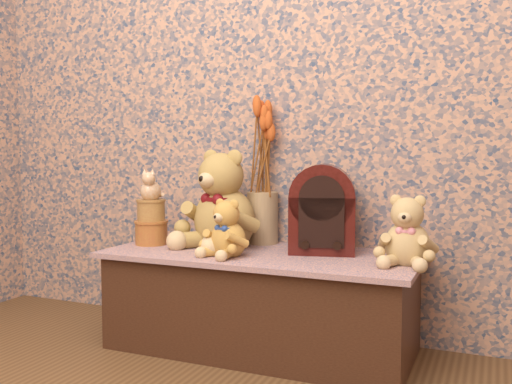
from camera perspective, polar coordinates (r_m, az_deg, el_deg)
display_shelf at (r=2.28m, az=0.50°, el=-10.84°), size 1.22×0.55×0.39m
teddy_large at (r=2.34m, az=-3.18°, el=-0.28°), size 0.45×0.49×0.43m
teddy_medium at (r=2.15m, az=-2.80°, el=-3.35°), size 0.24×0.26×0.23m
teddy_small at (r=2.06m, az=14.93°, el=-3.42°), size 0.21×0.25×0.26m
cathedral_radio at (r=2.23m, az=6.69°, el=-1.64°), size 0.29×0.23×0.35m
ceramic_vase at (r=2.43m, az=0.67°, el=-2.59°), size 0.17×0.17×0.22m
dried_stalks at (r=2.42m, az=0.67°, el=4.80°), size 0.22×0.22×0.41m
biscuit_tin_lower at (r=2.46m, az=-10.43°, el=-4.04°), size 0.16×0.16×0.10m
biscuit_tin_upper at (r=2.44m, az=-10.46°, el=-1.85°), size 0.13×0.13×0.09m
cat_figurine at (r=2.44m, az=-10.50°, el=0.78°), size 0.13×0.13×0.13m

